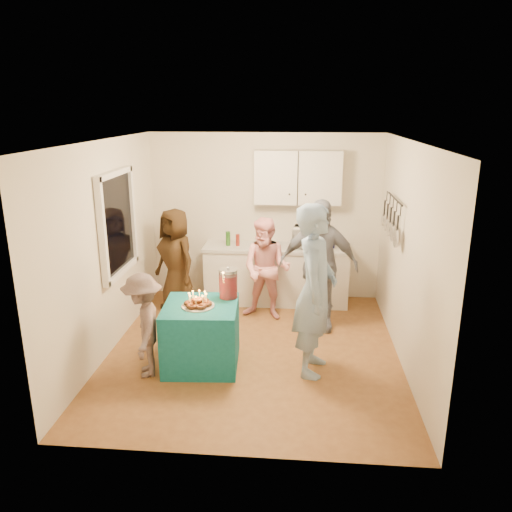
# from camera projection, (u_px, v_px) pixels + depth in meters

# --- Properties ---
(floor) EXTENTS (4.00, 4.00, 0.00)m
(floor) POSITION_uv_depth(u_px,v_px,m) (254.00, 351.00, 6.32)
(floor) COLOR brown
(floor) RESTS_ON ground
(ceiling) EXTENTS (4.00, 4.00, 0.00)m
(ceiling) POSITION_uv_depth(u_px,v_px,m) (253.00, 141.00, 5.58)
(ceiling) COLOR white
(ceiling) RESTS_ON floor
(back_wall) EXTENTS (3.60, 3.60, 0.00)m
(back_wall) POSITION_uv_depth(u_px,v_px,m) (265.00, 217.00, 7.86)
(back_wall) COLOR silver
(back_wall) RESTS_ON floor
(left_wall) EXTENTS (4.00, 4.00, 0.00)m
(left_wall) POSITION_uv_depth(u_px,v_px,m) (107.00, 249.00, 6.10)
(left_wall) COLOR silver
(left_wall) RESTS_ON floor
(right_wall) EXTENTS (4.00, 4.00, 0.00)m
(right_wall) POSITION_uv_depth(u_px,v_px,m) (407.00, 256.00, 5.80)
(right_wall) COLOR silver
(right_wall) RESTS_ON floor
(window_night) EXTENTS (0.04, 1.00, 1.20)m
(window_night) POSITION_uv_depth(u_px,v_px,m) (117.00, 223.00, 6.31)
(window_night) COLOR black
(window_night) RESTS_ON left_wall
(counter) EXTENTS (2.20, 0.58, 0.86)m
(counter) POSITION_uv_depth(u_px,v_px,m) (276.00, 276.00, 7.80)
(counter) COLOR white
(counter) RESTS_ON floor
(countertop) EXTENTS (2.24, 0.62, 0.05)m
(countertop) POSITION_uv_depth(u_px,v_px,m) (277.00, 248.00, 7.67)
(countertop) COLOR beige
(countertop) RESTS_ON counter
(upper_cabinet) EXTENTS (1.30, 0.30, 0.80)m
(upper_cabinet) POSITION_uv_depth(u_px,v_px,m) (298.00, 177.00, 7.48)
(upper_cabinet) COLOR white
(upper_cabinet) RESTS_ON back_wall
(pot_rack) EXTENTS (0.12, 1.00, 0.60)m
(pot_rack) POSITION_uv_depth(u_px,v_px,m) (392.00, 218.00, 6.39)
(pot_rack) COLOR black
(pot_rack) RESTS_ON right_wall
(microwave) EXTENTS (0.59, 0.43, 0.31)m
(microwave) POSITION_uv_depth(u_px,v_px,m) (312.00, 237.00, 7.58)
(microwave) COLOR white
(microwave) RESTS_ON countertop
(party_table) EXTENTS (0.91, 0.91, 0.76)m
(party_table) POSITION_uv_depth(u_px,v_px,m) (201.00, 335.00, 5.89)
(party_table) COLOR #10626C
(party_table) RESTS_ON floor
(donut_cake) EXTENTS (0.38, 0.38, 0.18)m
(donut_cake) POSITION_uv_depth(u_px,v_px,m) (198.00, 299.00, 5.72)
(donut_cake) COLOR #381C0C
(donut_cake) RESTS_ON party_table
(punch_jar) EXTENTS (0.22, 0.22, 0.34)m
(punch_jar) POSITION_uv_depth(u_px,v_px,m) (228.00, 284.00, 5.96)
(punch_jar) COLOR red
(punch_jar) RESTS_ON party_table
(man_birthday) EXTENTS (0.57, 0.78, 1.98)m
(man_birthday) POSITION_uv_depth(u_px,v_px,m) (315.00, 291.00, 5.58)
(man_birthday) COLOR #89A6C7
(man_birthday) RESTS_ON floor
(woman_back_left) EXTENTS (0.90, 0.86, 1.55)m
(woman_back_left) POSITION_uv_depth(u_px,v_px,m) (176.00, 260.00, 7.43)
(woman_back_left) COLOR #4F3316
(woman_back_left) RESTS_ON floor
(woman_back_center) EXTENTS (0.83, 0.71, 1.49)m
(woman_back_center) POSITION_uv_depth(u_px,v_px,m) (267.00, 269.00, 7.12)
(woman_back_center) COLOR pink
(woman_back_center) RESTS_ON floor
(woman_back_right) EXTENTS (1.10, 0.52, 1.82)m
(woman_back_right) POSITION_uv_depth(u_px,v_px,m) (318.00, 265.00, 6.75)
(woman_back_right) COLOR black
(woman_back_right) RESTS_ON floor
(child_near_left) EXTENTS (0.65, 0.88, 1.21)m
(child_near_left) POSITION_uv_depth(u_px,v_px,m) (144.00, 325.00, 5.61)
(child_near_left) COLOR #584746
(child_near_left) RESTS_ON floor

